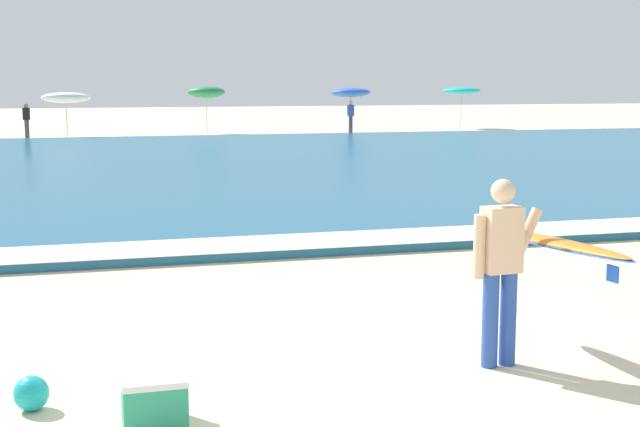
# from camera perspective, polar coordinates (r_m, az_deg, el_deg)

# --- Properties ---
(ground_plane) EXTENTS (160.00, 160.00, 0.00)m
(ground_plane) POSITION_cam_1_polar(r_m,az_deg,el_deg) (8.81, -1.98, -8.73)
(ground_plane) COLOR beige
(sea) EXTENTS (120.00, 28.00, 0.14)m
(sea) POSITION_cam_1_polar(r_m,az_deg,el_deg) (26.79, -11.40, 2.87)
(sea) COLOR #1E6084
(sea) RESTS_ON ground
(surf_foam) EXTENTS (120.00, 1.33, 0.01)m
(surf_foam) POSITION_cam_1_polar(r_m,az_deg,el_deg) (13.57, -7.04, -2.04)
(surf_foam) COLOR white
(surf_foam) RESTS_ON sea
(surfer_with_board) EXTENTS (1.02, 2.40, 1.73)m
(surfer_with_board) POSITION_cam_1_polar(r_m,az_deg,el_deg) (8.41, 12.80, -2.55)
(surfer_with_board) COLOR #284CA3
(surfer_with_board) RESTS_ON ground
(beach_umbrella_1) EXTENTS (2.19, 2.22, 2.15)m
(beach_umbrella_1) POSITION_cam_1_polar(r_m,az_deg,el_deg) (42.53, -15.83, 7.08)
(beach_umbrella_1) COLOR beige
(beach_umbrella_1) RESTS_ON ground
(beach_umbrella_2) EXTENTS (1.82, 1.86, 2.38)m
(beach_umbrella_2) POSITION_cam_1_polar(r_m,az_deg,el_deg) (44.58, -7.22, 7.65)
(beach_umbrella_2) COLOR beige
(beach_umbrella_2) RESTS_ON ground
(beach_umbrella_3) EXTENTS (1.96, 1.98, 2.28)m
(beach_umbrella_3) POSITION_cam_1_polar(r_m,az_deg,el_deg) (45.30, 1.97, 7.67)
(beach_umbrella_3) COLOR beige
(beach_umbrella_3) RESTS_ON ground
(beach_umbrella_4) EXTENTS (2.08, 2.09, 2.26)m
(beach_umbrella_4) POSITION_cam_1_polar(r_m,az_deg,el_deg) (49.82, 8.97, 7.70)
(beach_umbrella_4) COLOR beige
(beach_umbrella_4) RESTS_ON ground
(beachgoer_near_row_left) EXTENTS (0.32, 0.20, 1.58)m
(beachgoer_near_row_left) POSITION_cam_1_polar(r_m,az_deg,el_deg) (44.89, 1.96, 6.21)
(beachgoer_near_row_left) COLOR #383842
(beachgoer_near_row_left) RESTS_ON ground
(beachgoer_near_row_mid) EXTENTS (0.32, 0.20, 1.58)m
(beachgoer_near_row_mid) POSITION_cam_1_polar(r_m,az_deg,el_deg) (42.51, -18.13, 5.68)
(beachgoer_near_row_mid) COLOR #383842
(beachgoer_near_row_mid) RESTS_ON ground
(beach_ball) EXTENTS (0.28, 0.28, 0.28)m
(beach_ball) POSITION_cam_1_polar(r_m,az_deg,el_deg) (7.62, -17.85, -10.81)
(beach_ball) COLOR #19ADB2
(beach_ball) RESTS_ON ground
(cooler_box) EXTENTS (0.49, 0.35, 0.37)m
(cooler_box) POSITION_cam_1_polar(r_m,az_deg,el_deg) (7.09, -10.47, -11.62)
(cooler_box) COLOR #2D9E75
(cooler_box) RESTS_ON ground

